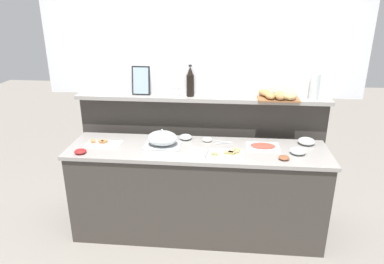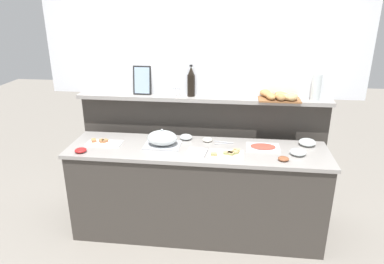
{
  "view_description": "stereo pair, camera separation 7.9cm",
  "coord_description": "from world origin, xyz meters",
  "views": [
    {
      "loc": [
        0.23,
        -3.03,
        2.24
      ],
      "look_at": [
        -0.06,
        0.1,
        1.05
      ],
      "focal_mm": 33.14,
      "sensor_mm": 36.0,
      "label": 1
    },
    {
      "loc": [
        0.31,
        -3.02,
        2.24
      ],
      "look_at": [
        -0.06,
        0.1,
        1.05
      ],
      "focal_mm": 33.14,
      "sensor_mm": 36.0,
      "label": 2
    }
  ],
  "objects": [
    {
      "name": "sandwich_platter_front",
      "position": [
        -0.91,
        0.0,
        0.93
      ],
      "size": [
        0.33,
        0.17,
        0.04
      ],
      "color": "white",
      "rests_on": "buffet_counter"
    },
    {
      "name": "back_ledge_unit",
      "position": [
        0.0,
        0.49,
        0.69
      ],
      "size": [
        2.57,
        0.22,
        1.31
      ],
      "color": "#3D3833",
      "rests_on": "ground_plane"
    },
    {
      "name": "bread_basket",
      "position": [
        0.75,
        0.4,
        1.35
      ],
      "size": [
        0.4,
        0.31,
        0.08
      ],
      "color": "brown",
      "rests_on": "back_ledge_unit"
    },
    {
      "name": "serving_cloche",
      "position": [
        -0.33,
        0.02,
        1.0
      ],
      "size": [
        0.34,
        0.24,
        0.17
      ],
      "color": "#B7BABF",
      "rests_on": "buffet_counter"
    },
    {
      "name": "napkin_stack",
      "position": [
        0.01,
        -0.13,
        0.94
      ],
      "size": [
        0.19,
        0.19,
        0.03
      ],
      "primitive_type": "cube",
      "rotation": [
        0.0,
        0.0,
        -0.13
      ],
      "color": "white",
      "rests_on": "buffet_counter"
    },
    {
      "name": "glass_bowl_small",
      "position": [
        -0.14,
        0.21,
        0.95
      ],
      "size": [
        0.13,
        0.13,
        0.05
      ],
      "color": "silver",
      "rests_on": "buffet_counter"
    },
    {
      "name": "serving_tongs",
      "position": [
        0.25,
        0.15,
        0.93
      ],
      "size": [
        0.19,
        0.08,
        0.01
      ],
      "color": "#B7BABF",
      "rests_on": "buffet_counter"
    },
    {
      "name": "condiment_bowl_teal",
      "position": [
        0.77,
        -0.17,
        0.94
      ],
      "size": [
        0.09,
        0.09,
        0.03
      ],
      "primitive_type": "ellipsoid",
      "color": "brown",
      "rests_on": "buffet_counter"
    },
    {
      "name": "ground_plane",
      "position": [
        0.0,
        0.6,
        0.0
      ],
      "size": [
        12.0,
        12.0,
        0.0
      ],
      "primitive_type": "plane",
      "color": "gray"
    },
    {
      "name": "water_carafe",
      "position": [
        1.1,
        0.41,
        1.44
      ],
      "size": [
        0.09,
        0.09,
        0.26
      ],
      "primitive_type": "cylinder",
      "color": "silver",
      "rests_on": "back_ledge_unit"
    },
    {
      "name": "buffet_counter",
      "position": [
        0.0,
        0.0,
        0.46
      ],
      "size": [
        2.43,
        0.62,
        0.93
      ],
      "color": "#3D3833",
      "rests_on": "ground_plane"
    },
    {
      "name": "glass_bowl_large",
      "position": [
        0.91,
        -0.04,
        0.95
      ],
      "size": [
        0.14,
        0.14,
        0.06
      ],
      "color": "silver",
      "rests_on": "buffet_counter"
    },
    {
      "name": "condiment_bowl_dark",
      "position": [
        0.08,
        0.18,
        0.94
      ],
      "size": [
        0.1,
        0.1,
        0.03
      ],
      "primitive_type": "ellipsoid",
      "color": "silver",
      "rests_on": "buffet_counter"
    },
    {
      "name": "wine_bottle_dark",
      "position": [
        -0.11,
        0.44,
        1.45
      ],
      "size": [
        0.08,
        0.08,
        0.32
      ],
      "color": "black",
      "rests_on": "back_ledge_unit"
    },
    {
      "name": "framed_picture",
      "position": [
        -0.61,
        0.45,
        1.45
      ],
      "size": [
        0.18,
        0.06,
        0.29
      ],
      "color": "black",
      "rests_on": "back_ledge_unit"
    },
    {
      "name": "upper_wall_panel",
      "position": [
        0.0,
        0.51,
        1.95
      ],
      "size": [
        3.17,
        0.08,
        1.29
      ],
      "primitive_type": "cube",
      "color": "white",
      "rests_on": "back_ledge_unit"
    },
    {
      "name": "glass_bowl_medium",
      "position": [
        1.03,
        0.2,
        0.95
      ],
      "size": [
        0.16,
        0.16,
        0.06
      ],
      "color": "silver",
      "rests_on": "buffet_counter"
    },
    {
      "name": "sandwich_platter_side",
      "position": [
        0.28,
        -0.11,
        0.94
      ],
      "size": [
        0.31,
        0.2,
        0.04
      ],
      "color": "white",
      "rests_on": "buffet_counter"
    },
    {
      "name": "salt_shaker",
      "position": [
        -0.28,
        0.41,
        1.35
      ],
      "size": [
        0.03,
        0.03,
        0.09
      ],
      "color": "white",
      "rests_on": "back_ledge_unit"
    },
    {
      "name": "cold_cuts_platter",
      "position": [
        0.61,
        0.08,
        0.93
      ],
      "size": [
        0.31,
        0.22,
        0.02
      ],
      "color": "silver",
      "rests_on": "buffet_counter"
    },
    {
      "name": "pepper_shaker",
      "position": [
        -0.23,
        0.41,
        1.35
      ],
      "size": [
        0.03,
        0.03,
        0.09
      ],
      "color": "white",
      "rests_on": "back_ledge_unit"
    },
    {
      "name": "condiment_bowl_red",
      "position": [
        -1.04,
        -0.21,
        0.94
      ],
      "size": [
        0.11,
        0.11,
        0.04
      ],
      "primitive_type": "ellipsoid",
      "color": "red",
      "rests_on": "buffet_counter"
    }
  ]
}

